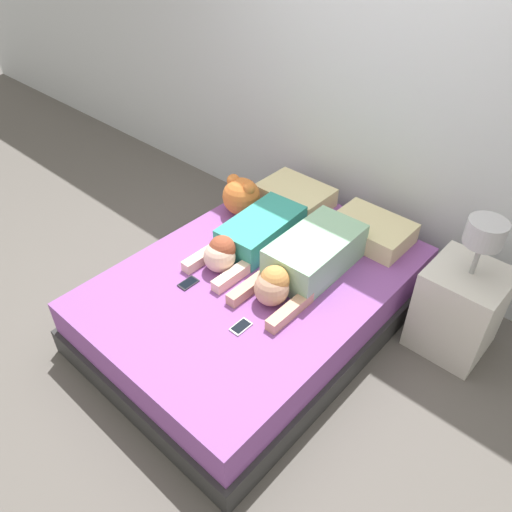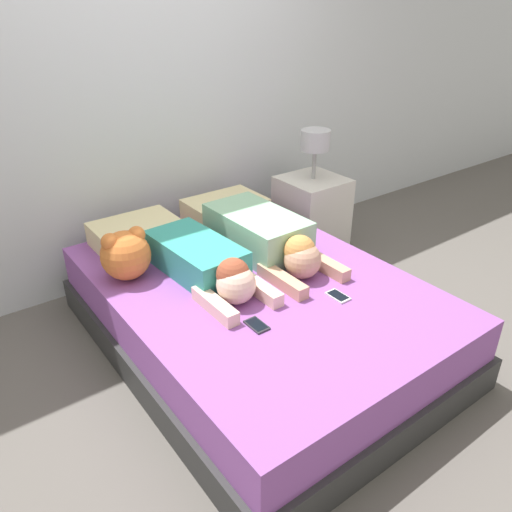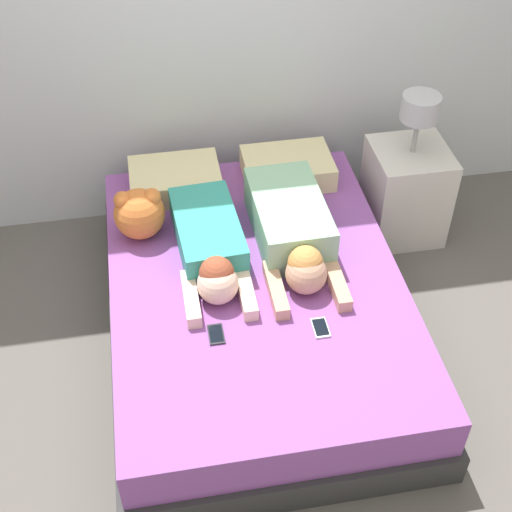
% 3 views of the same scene
% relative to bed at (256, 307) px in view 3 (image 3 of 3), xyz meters
% --- Properties ---
extents(ground_plane, '(12.00, 12.00, 0.00)m').
position_rel_bed_xyz_m(ground_plane, '(0.00, 0.00, -0.21)').
color(ground_plane, '#5B5651').
extents(wall_back, '(12.00, 0.06, 2.60)m').
position_rel_bed_xyz_m(wall_back, '(0.00, 1.20, 1.09)').
color(wall_back, silver).
rests_on(wall_back, ground_plane).
extents(bed, '(1.53, 2.10, 0.42)m').
position_rel_bed_xyz_m(bed, '(0.00, 0.00, 0.00)').
color(bed, '#2D2D2D').
rests_on(bed, ground_plane).
extents(pillow_head_left, '(0.51, 0.37, 0.14)m').
position_rel_bed_xyz_m(pillow_head_left, '(-0.33, 0.80, 0.29)').
color(pillow_head_left, beige).
rests_on(pillow_head_left, bed).
extents(pillow_head_right, '(0.51, 0.37, 0.14)m').
position_rel_bed_xyz_m(pillow_head_right, '(0.33, 0.80, 0.29)').
color(pillow_head_right, beige).
rests_on(pillow_head_right, bed).
extents(person_left, '(0.35, 0.89, 0.23)m').
position_rel_bed_xyz_m(person_left, '(-0.21, 0.16, 0.31)').
color(person_left, teal).
rests_on(person_left, bed).
extents(person_right, '(0.38, 0.94, 0.24)m').
position_rel_bed_xyz_m(person_right, '(0.23, 0.20, 0.33)').
color(person_right, '#8CBF99').
rests_on(person_right, bed).
extents(cell_phone_left, '(0.07, 0.12, 0.01)m').
position_rel_bed_xyz_m(cell_phone_left, '(-0.25, -0.34, 0.22)').
color(cell_phone_left, '#2D2D33').
rests_on(cell_phone_left, bed).
extents(cell_phone_right, '(0.07, 0.12, 0.01)m').
position_rel_bed_xyz_m(cell_phone_right, '(0.24, -0.39, 0.22)').
color(cell_phone_right, silver).
rests_on(cell_phone_right, bed).
extents(plush_toy, '(0.27, 0.27, 0.29)m').
position_rel_bed_xyz_m(plush_toy, '(-0.55, 0.45, 0.36)').
color(plush_toy, orange).
rests_on(plush_toy, bed).
extents(nightstand, '(0.44, 0.44, 0.96)m').
position_rel_bed_xyz_m(nightstand, '(1.05, 0.70, 0.12)').
color(nightstand, beige).
rests_on(nightstand, ground_plane).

